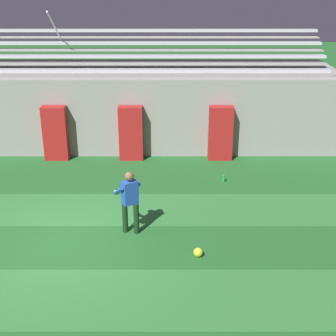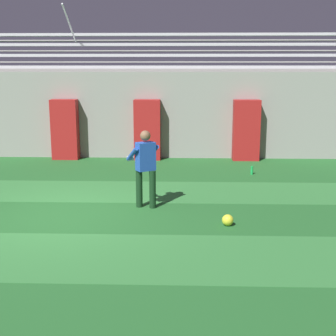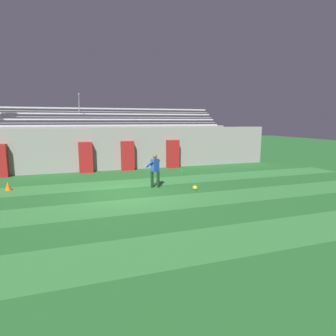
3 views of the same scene
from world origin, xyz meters
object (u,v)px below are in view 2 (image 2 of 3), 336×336
(padding_pillar_gate_right, at_px, (147,130))
(water_bottle, at_px, (252,170))
(padding_pillar_gate_left, at_px, (65,129))
(soccer_ball, at_px, (228,220))
(goalkeeper, at_px, (145,164))
(padding_pillar_far_right, at_px, (246,130))

(padding_pillar_gate_right, relative_size, water_bottle, 8.07)
(padding_pillar_gate_left, distance_m, soccer_ball, 8.02)
(padding_pillar_gate_left, distance_m, water_bottle, 6.20)
(goalkeeper, relative_size, water_bottle, 6.96)
(goalkeeper, distance_m, water_bottle, 4.29)
(padding_pillar_far_right, bearing_deg, padding_pillar_gate_left, 180.00)
(padding_pillar_gate_right, xyz_separation_m, soccer_ball, (2.02, -6.44, -0.86))
(padding_pillar_gate_right, relative_size, goalkeeper, 1.16)
(soccer_ball, bearing_deg, padding_pillar_gate_right, 107.39)
(goalkeeper, bearing_deg, water_bottle, 49.44)
(padding_pillar_gate_right, bearing_deg, soccer_ball, -72.61)
(soccer_ball, bearing_deg, goalkeeper, 145.32)
(padding_pillar_gate_left, bearing_deg, padding_pillar_far_right, 0.00)
(padding_pillar_gate_right, distance_m, padding_pillar_far_right, 3.18)
(goalkeeper, xyz_separation_m, soccer_ball, (1.66, -1.15, -0.84))
(goalkeeper, relative_size, soccer_ball, 7.59)
(water_bottle, bearing_deg, padding_pillar_gate_right, 145.93)
(padding_pillar_far_right, bearing_deg, water_bottle, -92.33)
(soccer_ball, height_order, water_bottle, water_bottle)
(padding_pillar_gate_right, distance_m, goalkeeper, 5.30)
(padding_pillar_far_right, xyz_separation_m, soccer_ball, (-1.16, -6.44, -0.86))
(padding_pillar_far_right, distance_m, water_bottle, 2.26)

